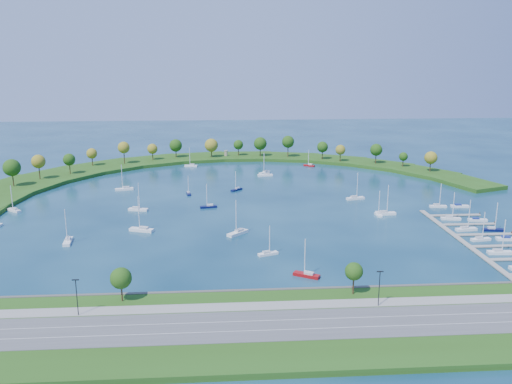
{
  "coord_description": "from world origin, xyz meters",
  "views": [
    {
      "loc": [
        -12.47,
        -246.76,
        67.22
      ],
      "look_at": [
        5.0,
        5.0,
        4.0
      ],
      "focal_mm": 37.78,
      "sensor_mm": 36.0,
      "label": 1
    }
  ],
  "objects": [
    {
      "name": "moored_boat_10",
      "position": [
        14.15,
        58.69,
        0.93
      ],
      "size": [
        8.94,
        3.16,
        12.89
      ],
      "rotation": [
        0.0,
        0.0,
        3.22
      ],
      "color": "white",
      "rests_on": "ground"
    },
    {
      "name": "docked_boat_8",
      "position": [
        85.52,
        -33.42,
        0.91
      ],
      "size": [
        8.43,
        3.49,
        12.03
      ],
      "rotation": [
        0.0,
        0.0,
        -0.15
      ],
      "color": "white",
      "rests_on": "ground"
    },
    {
      "name": "moored_boat_11",
      "position": [
        -3.75,
        25.02,
        0.86
      ],
      "size": [
        6.36,
        6.24,
        10.24
      ],
      "rotation": [
        0.0,
        0.0,
        3.91
      ],
      "color": "#090E3B",
      "rests_on": "ground"
    },
    {
      "name": "moored_boat_2",
      "position": [
        -43.72,
        -40.24,
        0.98
      ],
      "size": [
        10.12,
        5.9,
        14.37
      ],
      "rotation": [
        0.0,
        0.0,
        2.79
      ],
      "color": "white",
      "rests_on": "ground"
    },
    {
      "name": "south_shoreline",
      "position": [
        0.03,
        -122.88,
        1.0
      ],
      "size": [
        420.0,
        43.1,
        11.6
      ],
      "color": "#284C14",
      "rests_on": "ground"
    },
    {
      "name": "ground",
      "position": [
        0.0,
        0.0,
        0.0
      ],
      "size": [
        700.0,
        700.0,
        0.0
      ],
      "primitive_type": "plane",
      "color": "#07283E",
      "rests_on": "ground"
    },
    {
      "name": "moored_boat_16",
      "position": [
        44.63,
        86.14,
        0.87
      ],
      "size": [
        7.16,
        5.66,
        10.64
      ],
      "rotation": [
        0.0,
        0.0,
        2.56
      ],
      "color": "maroon",
      "rests_on": "ground"
    },
    {
      "name": "moored_boat_7",
      "position": [
        -5.74,
        -46.74,
        0.97
      ],
      "size": [
        8.69,
        8.63,
        14.06
      ],
      "rotation": [
        0.0,
        0.0,
        3.92
      ],
      "color": "white",
      "rests_on": "ground"
    },
    {
      "name": "moored_boat_15",
      "position": [
        -49.49,
        -10.03,
        0.93
      ],
      "size": [
        9.1,
        4.29,
        12.9
      ],
      "rotation": [
        0.0,
        0.0,
        6.07
      ],
      "color": "white",
      "rests_on": "ground"
    },
    {
      "name": "docked_boat_6",
      "position": [
        85.51,
        -48.24,
        0.92
      ],
      "size": [
        8.83,
        3.5,
        12.63
      ],
      "rotation": [
        0.0,
        0.0,
        0.13
      ],
      "color": "white",
      "rests_on": "ground"
    },
    {
      "name": "moored_boat_17",
      "position": [
        14.47,
        -90.04,
        0.92
      ],
      "size": [
        8.51,
        6.35,
        12.46
      ],
      "rotation": [
        0.0,
        0.0,
        2.61
      ],
      "color": "maroon",
      "rests_on": "ground"
    },
    {
      "name": "harbor_tower",
      "position": [
        -7.83,
        115.78,
        3.97
      ],
      "size": [
        2.6,
        2.6,
        3.84
      ],
      "color": "gray",
      "rests_on": "breakwater"
    },
    {
      "name": "docked_boat_11",
      "position": [
        97.88,
        -14.49,
        0.61
      ],
      "size": [
        8.29,
        3.19,
        1.65
      ],
      "rotation": [
        0.0,
        0.0,
        -0.12
      ],
      "color": "white",
      "rests_on": "ground"
    },
    {
      "name": "breakwater",
      "position": [
        -46.33,
        48.72,
        0.99
      ],
      "size": [
        286.74,
        247.64,
        2.0
      ],
      "color": "#284C14",
      "rests_on": "ground"
    },
    {
      "name": "moored_boat_12",
      "position": [
        59.9,
        -24.18,
        0.95
      ],
      "size": [
        9.29,
        3.03,
        13.47
      ],
      "rotation": [
        0.0,
        0.0,
        0.05
      ],
      "color": "white",
      "rests_on": "ground"
    },
    {
      "name": "docked_boat_4",
      "position": [
        85.53,
        -60.46,
        0.89
      ],
      "size": [
        7.91,
        3.35,
        11.26
      ],
      "rotation": [
        0.0,
        0.0,
        0.16
      ],
      "color": "white",
      "rests_on": "ground"
    },
    {
      "name": "dock_system",
      "position": [
        85.3,
        -61.0,
        0.35
      ],
      "size": [
        24.28,
        82.0,
        1.6
      ],
      "color": "gray",
      "rests_on": "ground"
    },
    {
      "name": "docked_boat_5",
      "position": [
        95.97,
        -60.75,
        0.65
      ],
      "size": [
        8.9,
        3.51,
        1.77
      ],
      "rotation": [
        0.0,
        0.0,
        -0.13
      ],
      "color": "white",
      "rests_on": "ground"
    },
    {
      "name": "moored_boat_8",
      "position": [
        -62.09,
        29.56,
        0.96
      ],
      "size": [
        9.6,
        4.62,
        13.61
      ],
      "rotation": [
        0.0,
        0.0,
        3.37
      ],
      "color": "white",
      "rests_on": "ground"
    },
    {
      "name": "breakwater_trees",
      "position": [
        -15.25,
        87.63,
        10.65
      ],
      "size": [
        238.98,
        90.05,
        14.45
      ],
      "color": "#382314",
      "rests_on": "breakwater"
    },
    {
      "name": "moored_boat_3",
      "position": [
        3.98,
        -70.08,
        0.87
      ],
      "size": [
        7.49,
        4.54,
        10.66
      ],
      "rotation": [
        0.0,
        0.0,
        0.37
      ],
      "color": "white",
      "rests_on": "ground"
    },
    {
      "name": "moored_boat_14",
      "position": [
        -30.35,
        89.98,
        0.9
      ],
      "size": [
        8.44,
        3.91,
        11.97
      ],
      "rotation": [
        0.0,
        0.0,
        2.93
      ],
      "color": "white",
      "rests_on": "ground"
    },
    {
      "name": "moored_boat_4",
      "position": [
        -69.37,
        -52.27,
        0.95
      ],
      "size": [
        3.59,
        9.27,
        13.29
      ],
      "rotation": [
        0.0,
        0.0,
        4.83
      ],
      "color": "white",
      "rests_on": "ground"
    },
    {
      "name": "docked_boat_9",
      "position": [
        95.99,
        -36.05,
        0.59
      ],
      "size": [
        8.08,
        3.23,
        1.6
      ],
      "rotation": [
        0.0,
        0.0,
        -0.13
      ],
      "color": "white",
      "rests_on": "ground"
    },
    {
      "name": "moored_boat_18",
      "position": [
        -17.78,
        -7.34,
        0.88
      ],
      "size": [
        7.87,
        3.51,
        11.18
      ],
      "rotation": [
        0.0,
        0.0,
        3.33
      ],
      "color": "#090E3B",
      "rests_on": "ground"
    },
    {
      "name": "moored_boat_13",
      "position": [
        -28.3,
        18.25,
        0.85
      ],
      "size": [
        2.9,
        6.74,
        9.6
      ],
      "rotation": [
        0.0,
        0.0,
        4.88
      ],
      "color": "#090E3B",
      "rests_on": "ground"
    },
    {
      "name": "moored_boat_0",
      "position": [
        56.97,
        -24.59,
        0.87
      ],
      "size": [
        3.01,
        7.58,
        10.83
      ],
      "rotation": [
        0.0,
        0.0,
        1.44
      ],
      "color": "white",
      "rests_on": "ground"
    },
    {
      "name": "moored_boat_6",
      "position": [
        -104.94,
        -7.39,
        0.9
      ],
      "size": [
        7.79,
        6.76,
        11.91
      ],
      "rotation": [
        0.0,
        0.0,
        2.48
      ],
      "color": "white",
      "rests_on": "ground"
    },
    {
      "name": "docked_boat_7",
      "position": [
        96.02,
        -49.44,
        0.9
      ],
      "size": [
        8.22,
        3.35,
        11.73
      ],
      "rotation": [
        0.0,
        0.0,
        -0.14
      ],
      "color": "#090E3B",
      "rests_on": "ground"
    },
    {
      "name": "docked_boat_2",
      "position": [
        85.51,
        -74.66,
        0.92
      ],
      "size": [
        8.75,
        3.08,
        12.63
      ],
      "rotation": [
        0.0,
        0.0,
        -0.08
      ],
      "color": "white",
      "rests_on": "ground"
    },
    {
      "name": "docked_boat_10",
      "position": [
        87.93,
        -13.98,
        0.89
      ],
      "size": [
        7.8,
        2.61,
        11.3
      ],
      "rotation": [
        0.0,
        0.0,
        -0.06
      ],
      "color": "white",
      "rests_on": "ground"
    },
    {
      "name": "moored_boat_1",
      "position": [
        53.35,
        2.68,
        0.94
      ],
      "size": [
        9.35,
        4.73,
        13.24
      ],
      "rotation": [
        0.0,
        0.0,
        6.54
      ],
      "color": "white",
      "rests_on": "ground"
    },
    {
      "name": "moored_boat_5",
      "position": [
        14.43,
        65.71,
        0.92
      ],
      "size": [
        7.52,
        7.96,
        12.58
      ],
      "rotation": [
        0.0,
        0.0,
        3.98
      ],
      "color": "white",
      "rests_on": "ground"
    }
  ]
}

